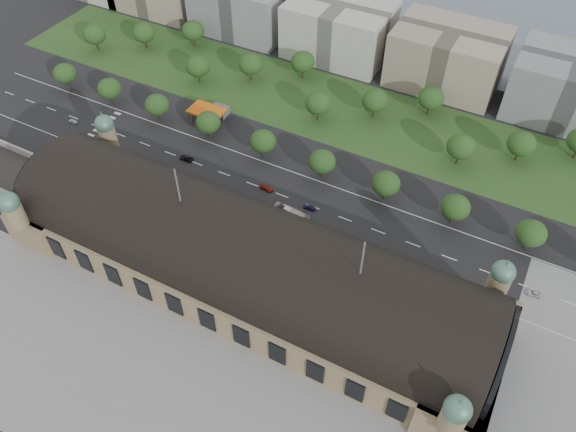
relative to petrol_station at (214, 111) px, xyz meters
The scene contains 45 objects.
ground 84.71m from the petrol_station, 50.45° to the right, with size 900.00×900.00×0.00m, color black.
station 84.98m from the petrol_station, 50.45° to the right, with size 150.00×48.40×44.30m.
plaza_south 126.63m from the petrol_station, 59.68° to the right, with size 190.00×48.00×0.12m, color gray.
road_slab 43.62m from the petrol_station, 38.82° to the right, with size 260.00×26.00×0.10m, color black.
grass_belt 47.86m from the petrol_station, 35.47° to the left, with size 300.00×45.00×0.10m, color #275120.
petrol_station is the anchor object (origin of this frame).
office_2 73.13m from the petrol_station, 111.07° to the left, with size 45.00×32.00×24.00m, color gray.
office_3 72.38m from the petrol_station, 70.56° to the left, with size 45.00×32.00×24.00m, color beige.
office_4 100.64m from the petrol_station, 42.50° to the left, with size 45.00×32.00×24.00m, color tan.
office_5 141.49m from the petrol_station, 28.66° to the left, with size 45.00×32.00×24.00m, color gray.
tree_row_0 67.38m from the petrol_station, 169.47° to the right, with size 9.60×9.60×11.52m.
tree_row_1 44.08m from the petrol_station, 163.73° to the right, with size 9.60×9.60×11.52m.
tree_row_2 22.32m from the petrol_station, 145.83° to the right, with size 9.60×9.60×11.52m.
tree_row_3 14.35m from the petrol_station, 64.33° to the right, with size 9.60×9.60×11.52m.
tree_row_4 32.64m from the petrol_station, 22.33° to the right, with size 9.60×9.60×11.52m.
tree_row_5 55.47m from the petrol_station, 12.84° to the right, with size 9.60×9.60×11.52m.
tree_row_6 78.99m from the petrol_station, ahead, with size 9.60×9.60×11.52m.
tree_row_7 102.74m from the petrol_station, ahead, with size 9.60×9.60×11.52m.
tree_row_8 126.58m from the petrol_station, ahead, with size 9.60×9.60×11.52m.
tree_belt_0 78.30m from the petrol_station, 166.89° to the left, with size 10.40×10.40×12.48m.
tree_belt_1 64.57m from the petrol_station, 152.50° to the left, with size 10.40×10.40×12.48m.
tree_belt_2 56.72m from the petrol_station, 132.40° to the left, with size 10.40×10.40×12.48m.
tree_belt_3 26.54m from the petrol_station, 137.15° to the left, with size 10.40×10.40×12.48m.
tree_belt_4 30.15m from the petrol_station, 90.18° to the left, with size 10.40×10.40×12.48m.
tree_belt_5 46.08m from the petrol_station, 65.62° to the left, with size 10.40×10.40×12.48m.
tree_belt_6 42.15m from the petrol_station, 25.05° to the left, with size 10.40×10.40×12.48m.
tree_belt_7 64.40m from the petrol_station, 27.57° to the left, with size 10.40×10.40×12.48m.
tree_belt_8 86.76m from the petrol_station, 28.79° to the left, with size 10.40×10.40×12.48m.
tree_belt_9 96.68m from the petrol_station, 10.57° to the left, with size 10.40×10.40×12.48m.
tree_belt_10 117.83m from the petrol_station, 14.62° to the left, with size 10.40×10.40×12.48m.
traffic_car_0 56.42m from the petrol_station, 148.07° to the right, with size 1.62×4.03×1.37m, color silver.
traffic_car_2 27.90m from the petrol_station, 79.08° to the right, with size 2.45×5.30×1.47m, color black.
traffic_car_3 48.11m from the petrol_station, 34.57° to the right, with size 2.03×5.00×1.45m, color maroon.
traffic_car_4 63.99m from the petrol_station, 26.61° to the right, with size 1.75×4.35×1.48m, color #1E1845.
traffic_car_6 135.29m from the petrol_station, 12.52° to the right, with size 2.15×4.67×1.30m, color silver.
parked_car_0 40.69m from the petrol_station, 97.52° to the right, with size 1.58×4.53×1.49m, color black.
parked_car_1 41.94m from the petrol_station, 89.38° to the right, with size 2.12×4.60×1.28m, color maroon.
parked_car_2 43.28m from the petrol_station, 103.77° to the right, with size 2.23×5.50×1.60m, color #191E47.
parked_car_3 44.31m from the petrol_station, 98.79° to the right, with size 1.51×3.76×1.28m, color slate.
parked_car_4 44.51m from the petrol_station, 95.02° to the right, with size 1.57×4.51×1.48m, color silver.
parked_car_5 44.53m from the petrol_station, 64.93° to the right, with size 2.23×4.84×1.35m, color gray.
parked_car_6 54.01m from the petrol_station, 48.29° to the right, with size 2.04×5.01×1.45m, color black.
bus_west 56.24m from the petrol_station, 42.91° to the right, with size 3.15×13.47×3.75m, color red.
bus_mid 64.18m from the petrol_station, 33.26° to the right, with size 3.05×13.05×3.63m, color white.
bus_east 101.42m from the petrol_station, 22.18° to the right, with size 2.84×12.14×3.38m, color beige.
Camera 1 is at (59.21, -84.52, 138.02)m, focal length 35.00 mm.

